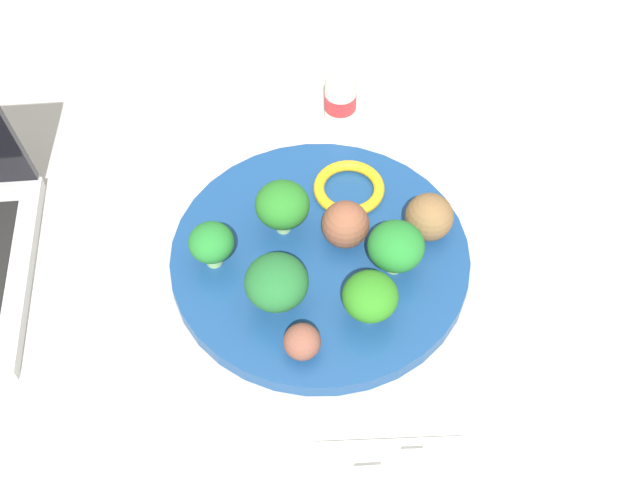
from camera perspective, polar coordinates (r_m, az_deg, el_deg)
name	(u,v)px	position (r m, az deg, el deg)	size (l,w,h in m)	color
ground_plane	(320,263)	(0.81, 0.00, -1.54)	(4.00, 4.00, 0.00)	#B2B2AD
plate	(320,258)	(0.80, 0.00, -1.21)	(0.28, 0.28, 0.02)	navy
broccoli_floret_mid_left	(277,283)	(0.73, -2.93, -2.87)	(0.06, 0.06, 0.06)	#92C36C
broccoli_floret_back_left	(370,297)	(0.73, 3.38, -3.83)	(0.05, 0.05, 0.05)	#93CF7D
broccoli_floret_center	(211,243)	(0.77, -7.27, -0.23)	(0.04, 0.04, 0.05)	#92C77B
broccoli_floret_front_left	(396,247)	(0.76, 5.11, -0.45)	(0.05, 0.05, 0.05)	#A4BE6E
broccoli_floret_back_right	(282,205)	(0.78, -2.54, 2.33)	(0.05, 0.05, 0.06)	#90C07D
meatball_mid_left	(429,217)	(0.80, 7.31, 1.53)	(0.05, 0.05, 0.05)	brown
meatball_back_right	(345,225)	(0.79, 1.71, 1.04)	(0.04, 0.04, 0.04)	brown
meatball_center	(302,342)	(0.72, -1.21, -6.82)	(0.03, 0.03, 0.03)	brown
pepper_ring_center	(349,188)	(0.84, 1.95, 3.49)	(0.07, 0.07, 0.01)	yellow
yogurt_bottle	(340,97)	(0.91, 1.37, 9.54)	(0.03, 0.03, 0.07)	white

